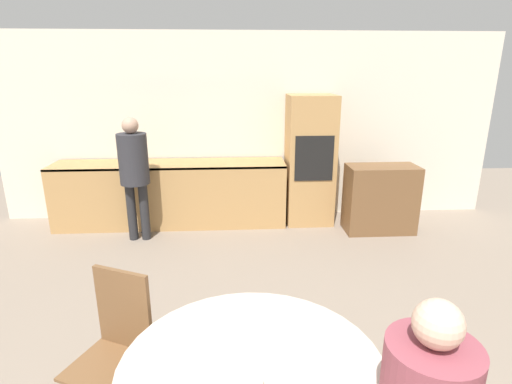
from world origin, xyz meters
TOP-DOWN VIEW (x-y plane):
  - wall_back at (0.00, 5.44)m, footprint 7.07×0.05m
  - kitchen_counter at (-1.11, 5.09)m, footprint 3.15×0.60m
  - oven_unit at (0.82, 5.10)m, footprint 0.64×0.59m
  - sideboard at (1.70, 4.67)m, footprint 0.91×0.45m
  - chair_far_left at (-0.96, 1.80)m, footprint 0.53×0.53m
  - person_standing at (-1.46, 4.57)m, footprint 0.36×0.36m
  - bowl_near at (-0.20, 1.19)m, footprint 0.14×0.14m

SIDE VIEW (x-z plane):
  - sideboard at x=1.70m, z-range 0.00..0.90m
  - kitchen_counter at x=-1.11m, z-range 0.01..0.90m
  - chair_far_left at x=-0.96m, z-range 0.05..1.02m
  - bowl_near at x=-0.20m, z-range 0.73..0.77m
  - oven_unit at x=0.82m, z-range 0.00..1.78m
  - person_standing at x=-1.46m, z-range 0.18..1.74m
  - wall_back at x=0.00m, z-range 0.00..2.60m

